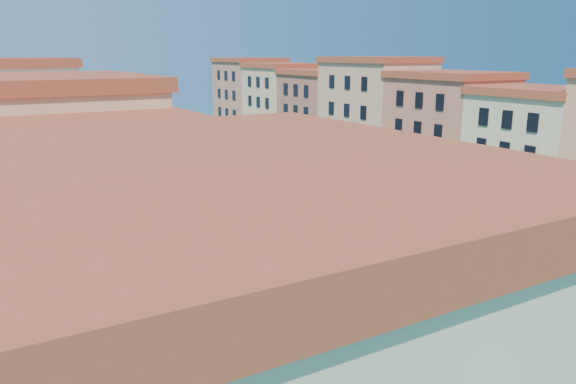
# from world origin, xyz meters

# --- Properties ---
(left_bank_palazzos) EXTENTS (12.80, 128.40, 21.00)m
(left_bank_palazzos) POSITION_xyz_m (-26.00, 64.68, 9.71)
(left_bank_palazzos) COLOR #C3B38D
(left_bank_palazzos) RESTS_ON ground
(right_bank_palazzos) EXTENTS (12.80, 128.40, 21.00)m
(right_bank_palazzos) POSITION_xyz_m (30.00, 65.00, 9.75)
(right_bank_palazzos) COLOR #A1493E
(right_bank_palazzos) RESTS_ON ground
(quay) EXTENTS (4.00, 140.00, 1.00)m
(quay) POSITION_xyz_m (22.00, 65.00, 0.50)
(quay) COLOR #A39B84
(quay) RESTS_ON ground
(mooring_poles_right) EXTENTS (1.44, 54.24, 3.20)m
(mooring_poles_right) POSITION_xyz_m (19.10, 28.80, 1.30)
(mooring_poles_right) COLOR brown
(mooring_poles_right) RESTS_ON ground
(vaporetto_near) EXTENTS (13.49, 23.28, 3.42)m
(vaporetto_near) POSITION_xyz_m (-8.43, 22.90, 1.54)
(vaporetto_near) COLOR silver
(vaporetto_near) RESTS_ON ground
(vaporetto_far) EXTENTS (13.67, 18.46, 2.83)m
(vaporetto_far) POSITION_xyz_m (0.92, 76.65, 1.27)
(vaporetto_far) COLOR silver
(vaporetto_far) RESTS_ON ground
(gondola_fore) EXTENTS (5.50, 11.26, 2.37)m
(gondola_fore) POSITION_xyz_m (1.98, 23.50, 0.40)
(gondola_fore) COLOR black
(gondola_fore) RESTS_ON ground
(gondola_right) EXTENTS (5.56, 11.94, 2.50)m
(gondola_right) POSITION_xyz_m (14.62, 28.10, 0.48)
(gondola_right) COLOR black
(gondola_right) RESTS_ON ground
(gondola_far) EXTENTS (2.08, 11.92, 1.69)m
(gondola_far) POSITION_xyz_m (7.61, 65.90, 0.35)
(gondola_far) COLOR black
(gondola_far) RESTS_ON ground
(motorboat_mid) EXTENTS (4.98, 7.12, 1.42)m
(motorboat_mid) POSITION_xyz_m (-7.25, 50.68, 0.55)
(motorboat_mid) COLOR silver
(motorboat_mid) RESTS_ON ground
(motorboat_far) EXTENTS (2.98, 6.85, 1.37)m
(motorboat_far) POSITION_xyz_m (6.98, 76.43, 0.53)
(motorboat_far) COLOR white
(motorboat_far) RESTS_ON ground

